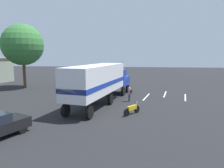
{
  "coord_description": "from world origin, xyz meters",
  "views": [
    {
      "loc": [
        -26.84,
        -2.55,
        5.2
      ],
      "look_at": [
        -1.99,
        0.73,
        1.6
      ],
      "focal_mm": 33.0,
      "sensor_mm": 36.0,
      "label": 1
    }
  ],
  "objects_px": {
    "motorcycle": "(132,109)",
    "tree_left": "(23,45)",
    "person_bystander": "(130,94)",
    "semi_truck": "(101,80)"
  },
  "relations": [
    {
      "from": "motorcycle",
      "to": "tree_left",
      "type": "distance_m",
      "value": 22.34
    },
    {
      "from": "person_bystander",
      "to": "motorcycle",
      "type": "distance_m",
      "value": 5.06
    },
    {
      "from": "person_bystander",
      "to": "tree_left",
      "type": "distance_m",
      "value": 19.42
    },
    {
      "from": "person_bystander",
      "to": "motorcycle",
      "type": "relative_size",
      "value": 0.93
    },
    {
      "from": "tree_left",
      "to": "semi_truck",
      "type": "bearing_deg",
      "value": -122.64
    },
    {
      "from": "tree_left",
      "to": "motorcycle",
      "type": "bearing_deg",
      "value": -126.1
    },
    {
      "from": "semi_truck",
      "to": "motorcycle",
      "type": "distance_m",
      "value": 5.47
    },
    {
      "from": "semi_truck",
      "to": "motorcycle",
      "type": "bearing_deg",
      "value": -137.43
    },
    {
      "from": "semi_truck",
      "to": "tree_left",
      "type": "distance_m",
      "value": 17.03
    },
    {
      "from": "person_bystander",
      "to": "tree_left",
      "type": "relative_size",
      "value": 0.17
    }
  ]
}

